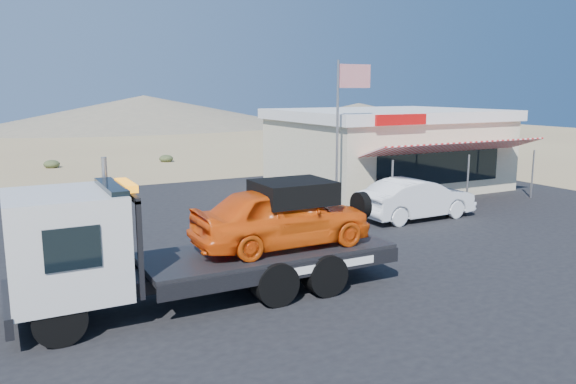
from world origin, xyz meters
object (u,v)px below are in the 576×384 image
Objects in this scene: tow_truck at (203,235)px; jerky_store at (386,148)px; white_sedan at (416,199)px; flagpole at (343,119)px.

tow_truck is 17.30m from jerky_store.
white_sedan is (10.01, 4.30, -0.79)m from tow_truck.
flagpole is (-5.57, -4.47, 1.77)m from jerky_store.
white_sedan is 7.49m from jerky_store.
jerky_store is 7.36m from flagpole.
jerky_store is (13.49, 10.82, 0.40)m from tow_truck.
jerky_store reaches higher than white_sedan.
flagpole is at bearing 44.68° from white_sedan.
flagpole reaches higher than tow_truck.
tow_truck is 1.47× the size of flagpole.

